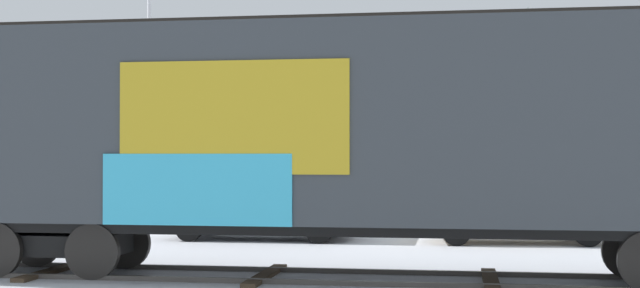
% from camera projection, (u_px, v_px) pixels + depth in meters
% --- Properties ---
extents(ground_plane, '(260.00, 260.00, 0.00)m').
position_uv_depth(ground_plane, '(313.00, 279.00, 14.49)').
color(ground_plane, silver).
extents(track, '(60.02, 3.13, 0.08)m').
position_uv_depth(track, '(435.00, 279.00, 14.19)').
color(track, '#4C4742').
rests_on(track, ground_plane).
extents(freight_car, '(16.36, 2.98, 4.35)m').
position_uv_depth(freight_car, '(362.00, 130.00, 14.41)').
color(freight_car, '#33383D').
rests_on(freight_car, ground_plane).
extents(flagpole, '(1.14, 0.63, 9.60)m').
position_uv_depth(flagpole, '(146.00, 43.00, 28.49)').
color(flagpole, silver).
rests_on(flagpole, ground_plane).
extents(hillside, '(128.33, 36.32, 15.28)m').
position_uv_depth(hillside, '(423.00, 124.00, 86.34)').
color(hillside, silver).
rests_on(hillside, ground_plane).
extents(parked_car_black, '(4.63, 2.03, 1.61)m').
position_uv_depth(parked_car_black, '(261.00, 205.00, 21.46)').
color(parked_car_black, black).
rests_on(parked_car_black, ground_plane).
extents(parked_car_tan, '(4.43, 2.11, 1.75)m').
position_uv_depth(parked_car_tan, '(514.00, 206.00, 20.55)').
color(parked_car_tan, '#9E8966').
rests_on(parked_car_tan, ground_plane).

